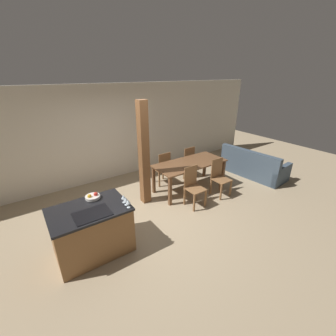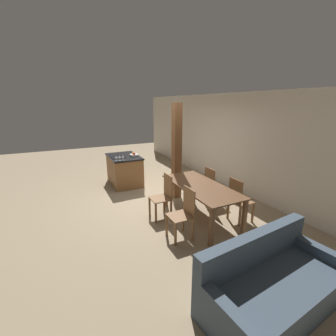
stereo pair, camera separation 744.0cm
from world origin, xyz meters
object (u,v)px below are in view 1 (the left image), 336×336
dining_chair_far_left (163,168)px  dining_table (190,166)px  wine_glass_middle (126,199)px  dining_chair_near_left (193,186)px  kitchen_island (92,230)px  timber_post (144,155)px  wine_glass_far (123,197)px  fruit_bowl (93,197)px  wine_glass_near (128,202)px  dining_chair_far_right (187,161)px  dining_chair_near_right (219,177)px  couch (253,166)px

dining_chair_far_left → dining_table: bearing=123.6°
wine_glass_middle → dining_chair_near_left: 2.01m
kitchen_island → timber_post: (1.59, 0.96, 0.77)m
wine_glass_far → timber_post: size_ratio=0.06×
fruit_bowl → timber_post: size_ratio=0.11×
wine_glass_near → dining_chair_far_right: 3.37m
timber_post → wine_glass_middle: bearing=-130.3°
dining_chair_near_left → dining_chair_far_right: 1.58m
dining_table → timber_post: (-1.30, 0.12, 0.55)m
wine_glass_far → dining_chair_far_left: 2.57m
dining_chair_far_right → wine_glass_far: bearing=31.1°
kitchen_island → dining_table: bearing=16.2°
dining_chair_near_right → dining_chair_far_left: (-0.87, 1.32, 0.00)m
fruit_bowl → dining_chair_far_right: 3.42m
dining_chair_far_right → kitchen_island: bearing=24.2°
timber_post → dining_chair_far_left: bearing=32.0°
fruit_bowl → dining_chair_near_right: fruit_bowl is taller
kitchen_island → dining_chair_near_left: (2.45, 0.18, 0.05)m
kitchen_island → dining_table: size_ratio=0.66×
dining_chair_near_right → fruit_bowl: bearing=178.3°
dining_chair_near_left → dining_chair_far_left: bearing=90.0°
fruit_bowl → dining_chair_near_left: 2.33m
kitchen_island → timber_post: bearing=31.0°
timber_post → dining_chair_far_right: bearing=17.2°
wine_glass_near → dining_table: bearing=27.1°
kitchen_island → wine_glass_far: 0.81m
fruit_bowl → couch: 4.97m
wine_glass_middle → timber_post: bearing=49.7°
wine_glass_middle → dining_chair_near_left: size_ratio=0.16×
dining_chair_near_left → wine_glass_middle: bearing=-166.8°
fruit_bowl → dining_chair_near_right: 3.19m
wine_glass_far → dining_chair_near_left: (1.90, 0.35, -0.51)m
wine_glass_far → dining_chair_far_right: (2.77, 1.67, -0.51)m
kitchen_island → dining_chair_near_left: size_ratio=1.33×
kitchen_island → dining_chair_near_right: (3.33, 0.18, 0.05)m
wine_glass_near → couch: (4.53, 0.78, -0.73)m
dining_table → couch: size_ratio=0.99×
dining_chair_near_right → timber_post: timber_post is taller
dining_chair_near_right → couch: size_ratio=0.49×
dining_chair_near_left → dining_chair_far_right: bearing=56.4°
dining_chair_far_right → couch: dining_chair_far_right is taller
wine_glass_far → couch: 4.63m
dining_chair_near_left → dining_chair_near_right: bearing=0.0°
wine_glass_middle → wine_glass_far: 0.09m
kitchen_island → wine_glass_far: bearing=-17.0°
dining_chair_far_left → wine_glass_near: bearing=44.3°
wine_glass_middle → dining_chair_far_left: (1.90, 1.76, -0.51)m
wine_glass_middle → kitchen_island: bearing=154.8°
wine_glass_far → dining_table: 2.56m
wine_glass_near → timber_post: size_ratio=0.06×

